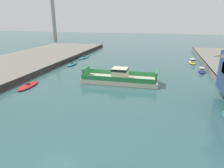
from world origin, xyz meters
TOP-DOWN VIEW (x-y plane):
  - ground_plane at (0.00, 0.00)m, footprint 400.00×400.00m
  - chain_ferry at (-0.01, 30.62)m, footprint 18.34×6.55m
  - moored_boat_near_left at (-19.72, 45.56)m, footprint 2.27×6.27m
  - moored_boat_near_right at (-20.53, 58.42)m, footprint 2.99×7.26m
  - moored_boat_mid_right at (-19.67, 22.22)m, footprint 3.06×7.53m
  - moored_boat_far_left at (20.77, 46.24)m, footprint 1.95×5.28m
  - moored_boat_far_right at (19.55, 58.30)m, footprint 2.44×5.99m
  - smokestack_distant_a at (-65.86, 116.42)m, footprint 2.69×2.69m

SIDE VIEW (x-z plane):
  - ground_plane at x=0.00m, z-range 0.00..0.00m
  - moored_boat_near_right at x=-20.53m, z-range -0.24..0.66m
  - moored_boat_near_left at x=-19.72m, z-range -0.24..0.71m
  - moored_boat_mid_right at x=-19.67m, z-range -0.24..0.75m
  - moored_boat_far_left at x=20.77m, z-range -0.17..1.13m
  - moored_boat_far_right at x=19.55m, z-range -0.21..1.46m
  - chain_ferry at x=-0.01m, z-range -0.70..2.91m
  - smokestack_distant_a at x=-65.86m, z-range 1.01..30.59m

